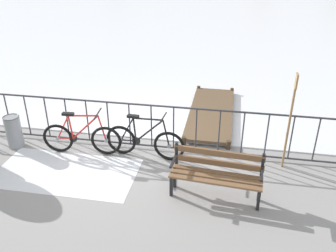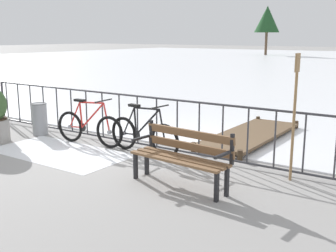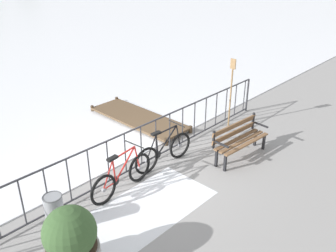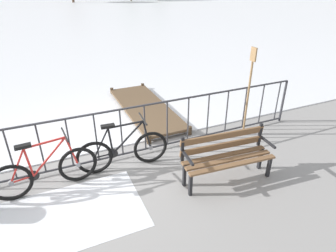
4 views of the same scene
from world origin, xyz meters
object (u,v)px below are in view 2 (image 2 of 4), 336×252
Objects in this scene: bicycle_near_railing at (89,127)px; trash_bin at (40,119)px; oar_upright at (295,109)px; bicycle_second at (143,135)px; park_bench at (183,153)px.

trash_bin is (-1.57, 0.00, 0.00)m from bicycle_near_railing.
oar_upright reaches higher than trash_bin.
bicycle_near_railing is at bearing -175.85° from bicycle_second.
bicycle_second is at bearing -177.55° from oar_upright.
oar_upright reaches higher than bicycle_second.
trash_bin is (-2.92, -0.10, 0.00)m from bicycle_second.
park_bench is at bearing -11.81° from trash_bin.
trash_bin is 5.81m from oar_upright.
bicycle_second is 1.87m from park_bench.
oar_upright is at bearing 41.98° from park_bench.
bicycle_near_railing is 3.05m from park_bench.
bicycle_near_railing and bicycle_second have the same top height.
bicycle_near_railing is 4.26m from oar_upright.
bicycle_near_railing is 1.35m from bicycle_second.
bicycle_second is at bearing 1.87° from trash_bin.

